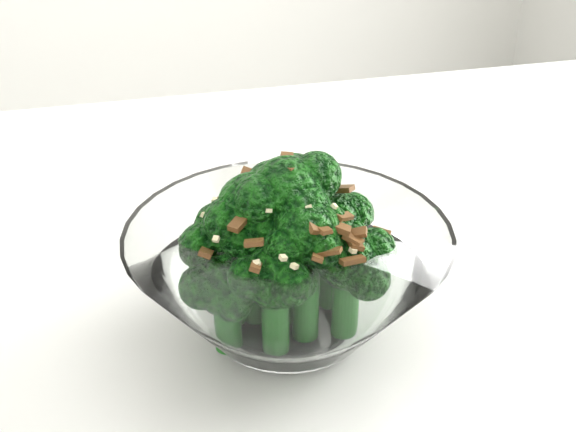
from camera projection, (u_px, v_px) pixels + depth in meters
name	position (u px, v px, depth m)	size (l,w,h in m)	color
table	(191.00, 416.00, 0.52)	(1.36, 1.06, 0.75)	white
broccoli_dish	(287.00, 268.00, 0.47)	(0.19, 0.19, 0.12)	white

